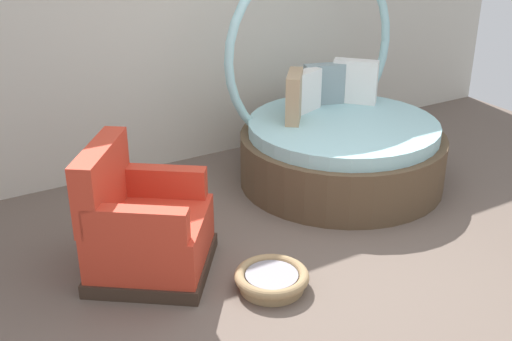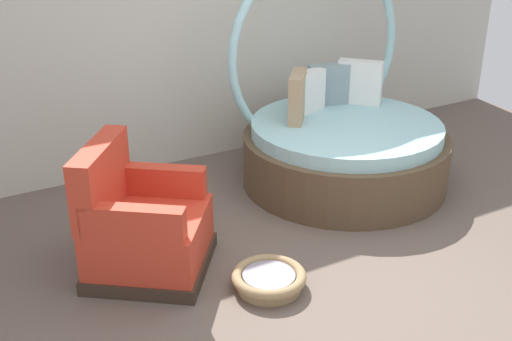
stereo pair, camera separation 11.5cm
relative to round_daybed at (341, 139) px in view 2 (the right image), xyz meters
name	(u,v)px [view 2 (the right image)]	position (x,y,z in m)	size (l,w,h in m)	color
ground_plane	(333,277)	(-0.98, -1.29, -0.41)	(8.00, 8.00, 0.02)	#66564C
back_wall	(183,15)	(-0.98, 1.19, 1.01)	(8.00, 0.12, 2.82)	beige
round_daybed	(341,139)	(0.00, 0.00, 0.00)	(1.85, 1.85, 2.03)	brown
red_armchair	(142,228)	(-2.10, -0.55, -0.07)	(1.12, 1.12, 0.94)	#38281E
pet_basket	(269,279)	(-1.45, -1.20, -0.33)	(0.51, 0.51, 0.13)	#9E7F56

